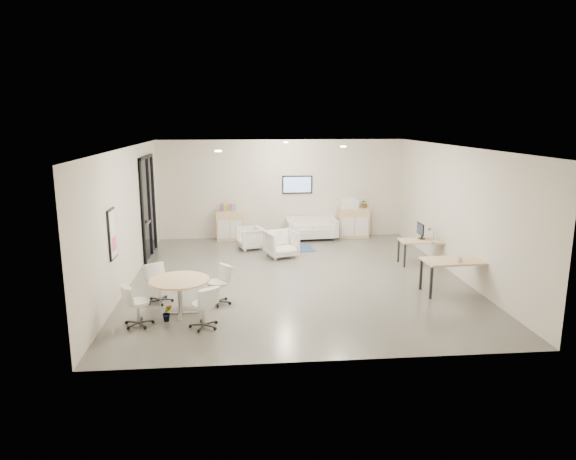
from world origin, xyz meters
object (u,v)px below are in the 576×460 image
at_px(loveseat, 311,229).
at_px(armchair_right, 281,243).
at_px(sideboard_left, 230,225).
at_px(desk_front, 457,263).
at_px(sideboard_right, 353,223).
at_px(desk_rear, 423,243).
at_px(armchair_left, 250,237).
at_px(round_table, 179,283).

distance_m(loveseat, armchair_right, 2.40).
height_order(sideboard_left, loveseat, sideboard_left).
xyz_separation_m(loveseat, armchair_right, (-1.15, -2.11, 0.08)).
height_order(loveseat, desk_front, desk_front).
distance_m(sideboard_left, sideboard_right, 4.06).
distance_m(sideboard_left, loveseat, 2.65).
distance_m(desk_rear, desk_front, 2.38).
height_order(armchair_left, desk_rear, armchair_left).
xyz_separation_m(sideboard_left, sideboard_right, (4.06, -0.02, 0.02)).
bearing_deg(desk_front, loveseat, 111.61).
distance_m(loveseat, round_table, 7.21).
distance_m(armchair_right, desk_rear, 3.90).
distance_m(desk_rear, round_table, 6.85).
bearing_deg(sideboard_left, loveseat, -3.54).
bearing_deg(desk_front, armchair_right, 133.90).
relative_size(sideboard_left, armchair_right, 1.16).
xyz_separation_m(loveseat, round_table, (-3.52, -6.28, 0.31)).
relative_size(loveseat, armchair_left, 2.31).
height_order(desk_rear, round_table, round_table).
distance_m(loveseat, desk_front, 6.12).
bearing_deg(armchair_right, sideboard_right, 22.30).
bearing_deg(desk_front, round_table, -175.89).
bearing_deg(desk_front, desk_rear, 85.15).
distance_m(sideboard_right, desk_rear, 3.54).
bearing_deg(sideboard_right, desk_rear, -70.55).
xyz_separation_m(armchair_right, desk_front, (3.65, -3.46, 0.28)).
bearing_deg(sideboard_right, sideboard_left, 179.73).
bearing_deg(armchair_right, desk_front, -62.43).
height_order(sideboard_right, round_table, sideboard_right).
xyz_separation_m(sideboard_right, armchair_left, (-3.42, -1.24, -0.13)).
relative_size(armchair_right, desk_rear, 0.63).
distance_m(sideboard_right, round_table, 8.10).
xyz_separation_m(armchair_left, desk_rear, (4.60, -2.10, 0.23)).
xyz_separation_m(sideboard_left, round_table, (-0.88, -6.44, 0.17)).
xyz_separation_m(sideboard_right, desk_rear, (1.18, -3.34, 0.10)).
xyz_separation_m(sideboard_right, loveseat, (-1.42, -0.14, -0.16)).
bearing_deg(desk_rear, armchair_right, 167.60).
bearing_deg(sideboard_left, round_table, -97.78).
bearing_deg(desk_rear, loveseat, 132.95).
relative_size(armchair_left, round_table, 0.60).
bearing_deg(loveseat, sideboard_right, 1.85).
xyz_separation_m(loveseat, desk_front, (2.51, -5.57, 0.37)).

